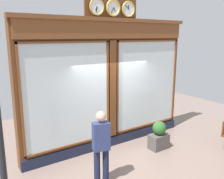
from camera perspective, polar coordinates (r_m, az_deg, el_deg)
shop_facade at (r=7.06m, az=-0.58°, el=1.40°), size 5.45×0.42×4.28m
pedestrian at (r=5.40m, az=-2.55°, el=-12.84°), size 0.40×0.30×1.69m
planter_box at (r=7.39m, az=10.89°, el=-11.86°), size 0.56×0.36×0.43m
planter_shrub at (r=7.23m, az=11.03°, el=-8.87°), size 0.40×0.40×0.40m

